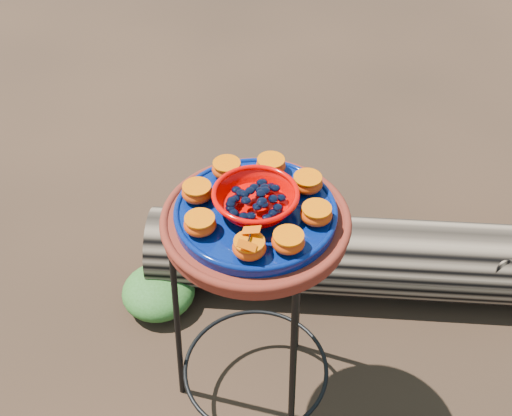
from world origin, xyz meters
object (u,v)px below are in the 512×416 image
Objects in this scene: terracotta_saucer at (256,223)px; cobalt_plate at (256,213)px; plant_stand at (256,324)px; driftwood_log at (363,257)px; red_bowl at (256,201)px.

cobalt_plate reaches higher than terracotta_saucer.
plant_stand is 0.61m from driftwood_log.
terracotta_saucer reaches higher than plant_stand.
cobalt_plate is 0.83m from driftwood_log.
driftwood_log is at bearing 85.96° from terracotta_saucer.
red_bowl is at bearing -94.04° from driftwood_log.
red_bowl reaches higher than plant_stand.
plant_stand is at bearing 0.00° from cobalt_plate.
terracotta_saucer is 1.17× the size of cobalt_plate.
terracotta_saucer is 0.06m from red_bowl.
terracotta_saucer is 0.29× the size of driftwood_log.
red_bowl is at bearing 0.00° from cobalt_plate.
terracotta_saucer is at bearing 0.00° from cobalt_plate.
plant_stand is 3.96× the size of red_bowl.
driftwood_log is at bearing 85.96° from red_bowl.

